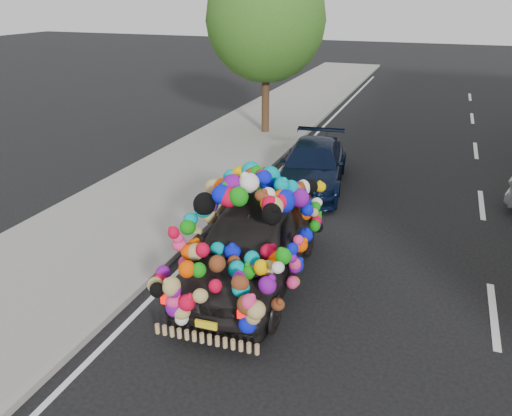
{
  "coord_description": "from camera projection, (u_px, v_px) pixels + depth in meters",
  "views": [
    {
      "loc": [
        2.3,
        -7.86,
        4.94
      ],
      "look_at": [
        -0.84,
        0.58,
        1.03
      ],
      "focal_mm": 35.0,
      "sensor_mm": 36.0,
      "label": 1
    }
  ],
  "objects": [
    {
      "name": "tree_near_sidewalk",
      "position": [
        266.0,
        21.0,
        17.24
      ],
      "size": [
        4.2,
        4.2,
        6.13
      ],
      "color": "#332114",
      "rests_on": "ground"
    },
    {
      "name": "plush_art_car",
      "position": [
        253.0,
        225.0,
        8.96
      ],
      "size": [
        2.35,
        4.67,
        2.14
      ],
      "rotation": [
        0.0,
        0.0,
        0.05
      ],
      "color": "black",
      "rests_on": "ground"
    },
    {
      "name": "kerb",
      "position": [
        177.0,
        252.0,
        10.19
      ],
      "size": [
        0.15,
        60.0,
        0.13
      ],
      "primitive_type": "cube",
      "color": "gray",
      "rests_on": "ground"
    },
    {
      "name": "sidewalk",
      "position": [
        98.0,
        237.0,
        10.81
      ],
      "size": [
        4.0,
        60.0,
        0.12
      ],
      "primitive_type": "cube",
      "color": "gray",
      "rests_on": "ground"
    },
    {
      "name": "lane_markings",
      "position": [
        494.0,
        315.0,
        8.3
      ],
      "size": [
        6.0,
        50.0,
        0.01
      ],
      "primitive_type": null,
      "color": "silver",
      "rests_on": "ground"
    },
    {
      "name": "navy_sedan",
      "position": [
        313.0,
        165.0,
        13.58
      ],
      "size": [
        2.22,
        4.32,
        1.2
      ],
      "primitive_type": "imported",
      "rotation": [
        0.0,
        0.0,
        0.14
      ],
      "color": "black",
      "rests_on": "ground"
    },
    {
      "name": "ground",
      "position": [
        287.0,
        275.0,
        9.46
      ],
      "size": [
        100.0,
        100.0,
        0.0
      ],
      "primitive_type": "plane",
      "color": "black",
      "rests_on": "ground"
    }
  ]
}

